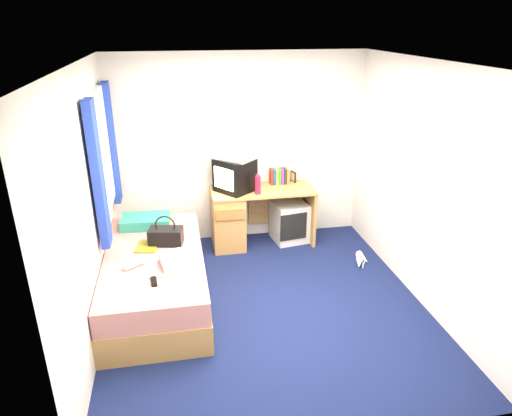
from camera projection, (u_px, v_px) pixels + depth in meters
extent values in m
plane|color=#0C1438|center=(266.00, 305.00, 4.71)|extent=(3.40, 3.40, 0.00)
plane|color=white|center=(268.00, 63.00, 3.79)|extent=(3.40, 3.40, 0.00)
plane|color=silver|center=(240.00, 150.00, 5.79)|extent=(3.20, 0.00, 3.20)
plane|color=silver|center=(325.00, 299.00, 2.71)|extent=(3.20, 0.00, 3.20)
plane|color=silver|center=(88.00, 209.00, 3.98)|extent=(0.00, 3.40, 3.40)
plane|color=silver|center=(425.00, 187.00, 4.52)|extent=(0.00, 3.40, 3.40)
cube|color=#B3864A|center=(157.00, 286.00, 4.77)|extent=(1.00, 2.00, 0.30)
cube|color=olive|center=(208.00, 302.00, 4.49)|extent=(0.02, 0.70, 0.18)
cube|color=silver|center=(155.00, 264.00, 4.67)|extent=(0.98, 1.98, 0.24)
cube|color=#166693|center=(146.00, 221.00, 5.21)|extent=(0.56, 0.38, 0.12)
cube|color=#B3864A|center=(263.00, 190.00, 5.76)|extent=(1.30, 0.55, 0.03)
cube|color=#B3864A|center=(228.00, 220.00, 5.83)|extent=(0.40, 0.52, 0.72)
cube|color=#B3864A|center=(309.00, 214.00, 6.01)|extent=(0.04, 0.52, 0.72)
cube|color=#B3864A|center=(277.00, 203.00, 6.14)|extent=(0.78, 0.03, 0.55)
cube|color=silver|center=(289.00, 221.00, 6.02)|extent=(0.48, 0.48, 0.52)
cube|color=black|center=(235.00, 175.00, 5.63)|extent=(0.56, 0.56, 0.41)
cube|color=#FFF4A1|center=(224.00, 179.00, 5.50)|extent=(0.21, 0.25, 0.26)
cube|color=silver|center=(235.00, 155.00, 5.54)|extent=(0.56, 0.56, 0.09)
cube|color=maroon|center=(271.00, 177.00, 5.90)|extent=(0.03, 0.13, 0.20)
cube|color=navy|center=(274.00, 176.00, 5.91)|extent=(0.03, 0.13, 0.20)
cube|color=gold|center=(277.00, 176.00, 5.91)|extent=(0.03, 0.13, 0.20)
cube|color=#337F33|center=(279.00, 176.00, 5.92)|extent=(0.03, 0.13, 0.20)
cube|color=#7F337F|center=(282.00, 176.00, 5.93)|extent=(0.03, 0.13, 0.20)
cube|color=#262626|center=(284.00, 176.00, 5.93)|extent=(0.03, 0.13, 0.20)
cube|color=#B26633|center=(287.00, 176.00, 5.94)|extent=(0.03, 0.13, 0.20)
cube|color=black|center=(293.00, 177.00, 6.00)|extent=(0.05, 0.12, 0.14)
cylinder|color=red|center=(258.00, 185.00, 5.56)|extent=(0.09, 0.09, 0.22)
cylinder|color=silver|center=(253.00, 179.00, 5.80)|extent=(0.07, 0.07, 0.20)
cube|color=black|center=(166.00, 236.00, 4.79)|extent=(0.38, 0.26, 0.17)
torus|color=black|center=(165.00, 225.00, 4.74)|extent=(0.21, 0.06, 0.21)
cube|color=silver|center=(178.00, 259.00, 4.40)|extent=(0.37, 0.32, 0.11)
cube|color=yellow|center=(147.00, 246.00, 4.75)|extent=(0.26, 0.31, 0.01)
cylinder|color=silver|center=(134.00, 264.00, 4.36)|extent=(0.20, 0.17, 0.07)
cube|color=gold|center=(161.00, 276.00, 4.21)|extent=(0.22, 0.08, 0.01)
cube|color=black|center=(154.00, 281.00, 4.11)|extent=(0.07, 0.16, 0.02)
cube|color=silver|center=(100.00, 154.00, 4.70)|extent=(0.02, 0.90, 1.10)
cube|color=white|center=(93.00, 96.00, 4.48)|extent=(0.06, 1.06, 0.08)
cube|color=white|center=(108.00, 207.00, 4.93)|extent=(0.06, 1.06, 0.08)
cube|color=navy|center=(98.00, 176.00, 4.20)|extent=(0.08, 0.24, 1.40)
cube|color=navy|center=(111.00, 144.00, 5.27)|extent=(0.08, 0.24, 1.40)
cone|color=white|center=(363.00, 258.00, 5.56)|extent=(0.12, 0.23, 0.09)
cone|color=white|center=(359.00, 263.00, 5.45)|extent=(0.18, 0.24, 0.09)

